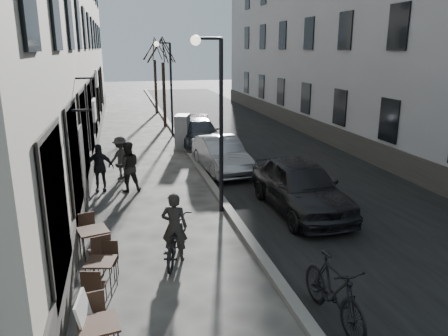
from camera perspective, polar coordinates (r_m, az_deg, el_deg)
name	(u,v)px	position (r m, az deg, el deg)	size (l,w,h in m)	color
ground	(300,333)	(8.17, 9.89, -20.43)	(120.00, 120.00, 0.00)	#383633
road	(249,139)	(23.49, 3.27, 3.75)	(7.30, 60.00, 0.00)	black
kerb	(181,142)	(22.72, -5.60, 3.44)	(0.25, 60.00, 0.12)	slate
streetlamp_near	(215,106)	(12.41, -1.16, 8.05)	(0.90, 0.28, 5.09)	black
streetlamp_far	(168,78)	(24.22, -7.36, 11.55)	(0.90, 0.28, 5.09)	black
tree_near	(162,49)	(27.16, -8.04, 15.11)	(2.40, 2.40, 5.70)	black
tree_far	(154,49)	(33.14, -9.11, 15.10)	(2.40, 2.40, 5.70)	black
bistro_set_b	(102,273)	(9.29, -15.70, -13.05)	(0.68, 1.42, 0.81)	black
bistro_set_c	(94,242)	(10.55, -16.64, -9.22)	(0.83, 1.61, 0.92)	black
sign_board	(90,333)	(7.61, -17.07, -19.93)	(0.44, 0.66, 1.08)	black
utility_cabinet	(183,132)	(21.33, -5.44, 4.74)	(0.60, 1.09, 1.64)	slate
bicycle	(175,240)	(10.22, -6.44, -9.28)	(0.66, 1.90, 1.00)	black
cyclist_rider	(174,227)	(10.09, -6.50, -7.65)	(0.60, 0.39, 1.63)	black
pedestrian_near	(128,167)	(15.13, -12.45, 0.17)	(0.84, 0.66, 1.73)	black
pedestrian_mid	(121,158)	(16.72, -13.32, 1.33)	(1.03, 0.59, 1.60)	#2D2B27
pedestrian_far	(99,168)	(15.40, -15.99, 0.04)	(0.97, 0.40, 1.65)	black
car_near	(300,186)	(13.19, 9.95, -2.32)	(1.85, 4.60, 1.57)	black
car_mid	(221,154)	(17.28, -0.38, 1.78)	(1.43, 4.10, 1.35)	gray
car_far	(199,133)	(21.89, -3.24, 4.62)	(1.84, 4.52, 1.31)	#35393F
moped	(334,290)	(8.26, 14.14, -15.23)	(0.57, 2.02, 1.21)	black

